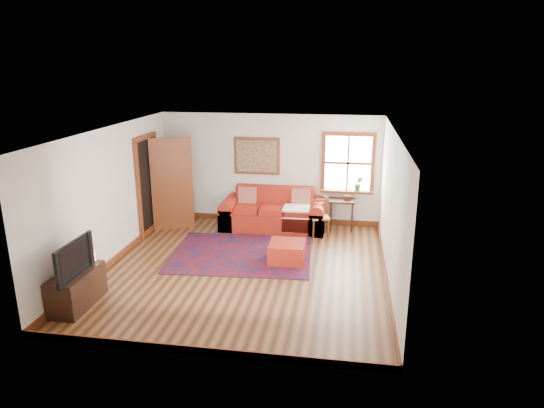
% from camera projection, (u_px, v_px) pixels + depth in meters
% --- Properties ---
extents(ground, '(5.50, 5.50, 0.00)m').
position_uv_depth(ground, '(246.00, 268.00, 8.79)').
color(ground, '#402111').
rests_on(ground, ground).
extents(room_envelope, '(5.04, 5.54, 2.52)m').
position_uv_depth(room_envelope, '(245.00, 180.00, 8.34)').
color(room_envelope, silver).
rests_on(room_envelope, ground).
extents(window, '(1.18, 0.20, 1.38)m').
position_uv_depth(window, '(349.00, 169.00, 10.71)').
color(window, white).
rests_on(window, ground).
extents(doorway, '(0.89, 1.08, 2.14)m').
position_uv_depth(doorway, '(163.00, 183.00, 10.51)').
color(doorway, black).
rests_on(doorway, ground).
extents(framed_artwork, '(1.05, 0.07, 0.85)m').
position_uv_depth(framed_artwork, '(257.00, 156.00, 10.97)').
color(framed_artwork, brown).
rests_on(framed_artwork, ground).
extents(persian_rug, '(2.81, 2.31, 0.02)m').
position_uv_depth(persian_rug, '(242.00, 254.00, 9.44)').
color(persian_rug, '#620E11').
rests_on(persian_rug, ground).
extents(red_leather_sofa, '(2.30, 0.95, 0.90)m').
position_uv_depth(red_leather_sofa, '(273.00, 215.00, 10.87)').
color(red_leather_sofa, '#A12214').
rests_on(red_leather_sofa, ground).
extents(red_ottoman, '(0.66, 0.66, 0.37)m').
position_uv_depth(red_ottoman, '(287.00, 252.00, 9.05)').
color(red_ottoman, '#A12214').
rests_on(red_ottoman, ground).
extents(side_table, '(0.57, 0.43, 0.69)m').
position_uv_depth(side_table, '(342.00, 205.00, 10.69)').
color(side_table, black).
rests_on(side_table, ground).
extents(ladder_back_chair, '(0.47, 0.46, 0.82)m').
position_uv_depth(ladder_back_chair, '(319.00, 215.00, 10.39)').
color(ladder_back_chair, tan).
rests_on(ladder_back_chair, ground).
extents(media_cabinet, '(0.46, 1.01, 0.56)m').
position_uv_depth(media_cabinet, '(77.00, 289.00, 7.38)').
color(media_cabinet, black).
rests_on(media_cabinet, ground).
extents(television, '(0.13, 0.97, 0.56)m').
position_uv_depth(television, '(69.00, 259.00, 7.10)').
color(television, black).
rests_on(television, media_cabinet).
extents(candle_hurricane, '(0.12, 0.12, 0.18)m').
position_uv_depth(candle_hurricane, '(92.00, 256.00, 7.70)').
color(candle_hurricane, silver).
rests_on(candle_hurricane, media_cabinet).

